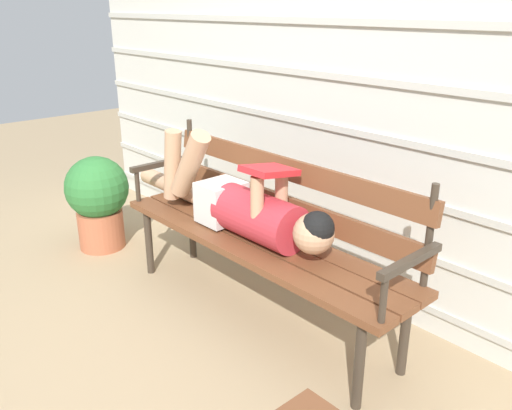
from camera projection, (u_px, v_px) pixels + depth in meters
The scene contains 5 objects.
ground_plane at pixel (236, 324), 2.77m from camera, with size 12.00×12.00×0.00m, color tan.
house_siding at pixel (337, 76), 2.79m from camera, with size 4.77×0.08×2.43m.
park_bench at pixel (265, 225), 2.72m from camera, with size 1.82×0.43×0.91m.
reclining_person at pixel (241, 205), 2.73m from camera, with size 1.63×0.26×0.51m.
potted_plant at pixel (98, 198), 3.54m from camera, with size 0.42×0.42×0.64m.
Camera 1 is at (1.83, -1.51, 1.57)m, focal length 37.23 mm.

